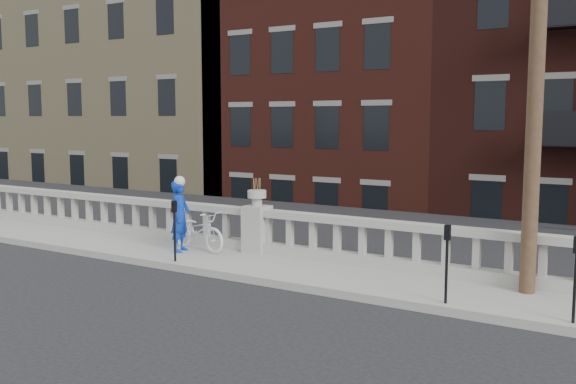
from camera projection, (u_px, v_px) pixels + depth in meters
name	position (u px, v px, depth m)	size (l,w,h in m)	color
ground	(137.00, 297.00, 11.90)	(120.00, 120.00, 0.00)	black
sidewalk	(233.00, 262.00, 14.42)	(32.00, 2.20, 0.15)	#99978D
balustrade	(257.00, 231.00, 15.16)	(28.00, 0.34, 1.03)	#99978D
planter_pedestal	(257.00, 223.00, 15.14)	(0.55, 0.55, 1.76)	#99978D
lower_level	(492.00, 132.00, 30.75)	(80.00, 44.00, 20.80)	#605E59
utility_pole	(539.00, 6.00, 11.08)	(1.60, 0.28, 10.00)	#422D1E
parking_meter_b	(174.00, 224.00, 14.10)	(0.10, 0.09, 1.36)	black
parking_meter_c	(447.00, 255.00, 10.89)	(0.10, 0.09, 1.36)	black
parking_meter_d	(576.00, 270.00, 9.83)	(0.10, 0.09, 1.36)	black
bicycle	(198.00, 230.00, 15.39)	(0.63, 1.81, 0.95)	white
cyclist	(180.00, 216.00, 15.17)	(0.62, 0.41, 1.69)	#0B2FAA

